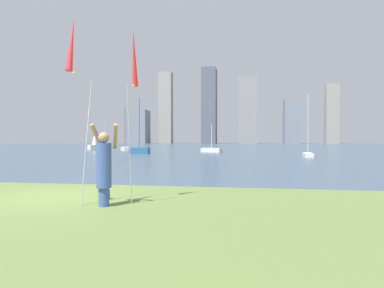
{
  "coord_description": "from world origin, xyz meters",
  "views": [
    {
      "loc": [
        5.28,
        -8.55,
        1.62
      ],
      "look_at": [
        2.0,
        12.37,
        1.28
      ],
      "focal_mm": 30.79,
      "sensor_mm": 36.0,
      "label": 1
    }
  ],
  "objects_px": {
    "person": "(104,166)",
    "kite_flag_left": "(72,49)",
    "sailboat_3": "(139,150)",
    "sailboat_2": "(105,145)",
    "sailboat_6": "(94,142)",
    "bag": "(104,195)",
    "sailboat_5": "(308,154)",
    "sailboat_8": "(212,150)",
    "kite_flag_right": "(134,62)",
    "sailboat_0": "(125,148)"
  },
  "relations": [
    {
      "from": "person",
      "to": "kite_flag_left",
      "type": "xyz_separation_m",
      "value": [
        -0.56,
        -0.43,
        2.69
      ]
    },
    {
      "from": "sailboat_3",
      "to": "kite_flag_left",
      "type": "bearing_deg",
      "value": -75.06
    },
    {
      "from": "sailboat_3",
      "to": "sailboat_2",
      "type": "bearing_deg",
      "value": 120.45
    },
    {
      "from": "sailboat_6",
      "to": "kite_flag_left",
      "type": "bearing_deg",
      "value": -65.14
    },
    {
      "from": "sailboat_3",
      "to": "sailboat_6",
      "type": "distance_m",
      "value": 17.09
    },
    {
      "from": "sailboat_2",
      "to": "bag",
      "type": "bearing_deg",
      "value": -66.22
    },
    {
      "from": "sailboat_2",
      "to": "sailboat_5",
      "type": "height_order",
      "value": "sailboat_5"
    },
    {
      "from": "sailboat_6",
      "to": "sailboat_8",
      "type": "relative_size",
      "value": 1.1
    },
    {
      "from": "kite_flag_right",
      "to": "sailboat_2",
      "type": "distance_m",
      "value": 58.76
    },
    {
      "from": "person",
      "to": "kite_flag_right",
      "type": "relative_size",
      "value": 0.45
    },
    {
      "from": "kite_flag_left",
      "to": "sailboat_5",
      "type": "xyz_separation_m",
      "value": [
        9.48,
        23.11,
        -3.38
      ]
    },
    {
      "from": "sailboat_3",
      "to": "sailboat_0",
      "type": "bearing_deg",
      "value": 118.78
    },
    {
      "from": "bag",
      "to": "sailboat_6",
      "type": "relative_size",
      "value": 0.07
    },
    {
      "from": "kite_flag_left",
      "to": "sailboat_6",
      "type": "xyz_separation_m",
      "value": [
        -18.58,
        40.1,
        -2.6
      ]
    },
    {
      "from": "sailboat_3",
      "to": "sailboat_8",
      "type": "height_order",
      "value": "sailboat_3"
    },
    {
      "from": "sailboat_8",
      "to": "sailboat_5",
      "type": "bearing_deg",
      "value": -45.56
    },
    {
      "from": "sailboat_2",
      "to": "person",
      "type": "bearing_deg",
      "value": -66.22
    },
    {
      "from": "kite_flag_right",
      "to": "sailboat_2",
      "type": "bearing_deg",
      "value": 114.5
    },
    {
      "from": "sailboat_2",
      "to": "sailboat_0",
      "type": "bearing_deg",
      "value": -58.72
    },
    {
      "from": "person",
      "to": "sailboat_8",
      "type": "xyz_separation_m",
      "value": [
        -0.51,
        32.3,
        -0.69
      ]
    },
    {
      "from": "sailboat_2",
      "to": "sailboat_5",
      "type": "distance_m",
      "value": 45.25
    },
    {
      "from": "sailboat_8",
      "to": "person",
      "type": "bearing_deg",
      "value": -89.1
    },
    {
      "from": "kite_flag_left",
      "to": "sailboat_6",
      "type": "relative_size",
      "value": 1.17
    },
    {
      "from": "sailboat_2",
      "to": "sailboat_8",
      "type": "xyz_separation_m",
      "value": [
        23.27,
        -21.67,
        -0.12
      ]
    },
    {
      "from": "sailboat_2",
      "to": "sailboat_6",
      "type": "xyz_separation_m",
      "value": [
        4.64,
        -14.3,
        0.67
      ]
    },
    {
      "from": "sailboat_3",
      "to": "sailboat_8",
      "type": "xyz_separation_m",
      "value": [
        7.33,
        5.44,
        -0.11
      ]
    },
    {
      "from": "kite_flag_left",
      "to": "sailboat_2",
      "type": "height_order",
      "value": "sailboat_2"
    },
    {
      "from": "sailboat_2",
      "to": "kite_flag_right",
      "type": "bearing_deg",
      "value": -65.5
    },
    {
      "from": "bag",
      "to": "sailboat_0",
      "type": "bearing_deg",
      "value": 109.56
    },
    {
      "from": "sailboat_5",
      "to": "sailboat_6",
      "type": "xyz_separation_m",
      "value": [
        -28.05,
        16.98,
        0.78
      ]
    },
    {
      "from": "person",
      "to": "kite_flag_right",
      "type": "distance_m",
      "value": 2.72
    },
    {
      "from": "sailboat_0",
      "to": "sailboat_2",
      "type": "xyz_separation_m",
      "value": [
        -10.92,
        17.97,
        0.05
      ]
    },
    {
      "from": "kite_flag_left",
      "to": "sailboat_8",
      "type": "relative_size",
      "value": 1.29
    },
    {
      "from": "person",
      "to": "sailboat_5",
      "type": "relative_size",
      "value": 0.36
    },
    {
      "from": "sailboat_2",
      "to": "sailboat_8",
      "type": "bearing_deg",
      "value": -42.97
    },
    {
      "from": "sailboat_2",
      "to": "sailboat_6",
      "type": "bearing_deg",
      "value": -72.02
    },
    {
      "from": "sailboat_6",
      "to": "sailboat_8",
      "type": "distance_m",
      "value": 20.05
    },
    {
      "from": "sailboat_5",
      "to": "sailboat_8",
      "type": "height_order",
      "value": "sailboat_5"
    },
    {
      "from": "kite_flag_left",
      "to": "sailboat_5",
      "type": "height_order",
      "value": "sailboat_5"
    },
    {
      "from": "sailboat_3",
      "to": "sailboat_5",
      "type": "bearing_deg",
      "value": -14.0
    },
    {
      "from": "kite_flag_left",
      "to": "person",
      "type": "bearing_deg",
      "value": 37.76
    },
    {
      "from": "bag",
      "to": "sailboat_6",
      "type": "bearing_deg",
      "value": 115.81
    },
    {
      "from": "person",
      "to": "sailboat_3",
      "type": "xyz_separation_m",
      "value": [
        -7.84,
        26.86,
        -0.58
      ]
    },
    {
      "from": "kite_flag_left",
      "to": "kite_flag_right",
      "type": "relative_size",
      "value": 1.01
    },
    {
      "from": "kite_flag_right",
      "to": "sailboat_0",
      "type": "xyz_separation_m",
      "value": [
        -13.42,
        35.42,
        -3.22
      ]
    },
    {
      "from": "bag",
      "to": "sailboat_6",
      "type": "xyz_separation_m",
      "value": [
        -18.76,
        38.79,
        0.95
      ]
    },
    {
      "from": "kite_flag_right",
      "to": "sailboat_0",
      "type": "relative_size",
      "value": 0.74
    },
    {
      "from": "sailboat_0",
      "to": "person",
      "type": "bearing_deg",
      "value": -70.34
    },
    {
      "from": "bag",
      "to": "sailboat_5",
      "type": "distance_m",
      "value": 23.71
    },
    {
      "from": "sailboat_5",
      "to": "sailboat_6",
      "type": "distance_m",
      "value": 32.8
    }
  ]
}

